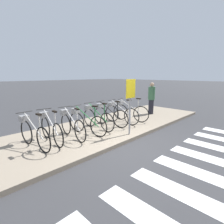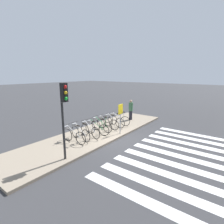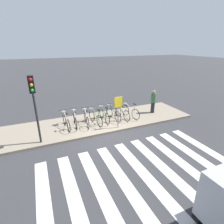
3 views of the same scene
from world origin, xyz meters
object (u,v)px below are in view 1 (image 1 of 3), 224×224
(parked_bicycle_0, at_px, (32,132))
(parked_bicycle_7, at_px, (129,111))
(parked_bicycle_2, at_px, (71,124))
(parked_bicycle_4, at_px, (96,117))
(sign_post, at_px, (130,97))
(parked_bicycle_6, at_px, (120,113))
(pedestrian, at_px, (151,98))
(parked_bicycle_3, at_px, (85,121))
(parked_bicycle_1, at_px, (50,127))
(parked_bicycle_5, at_px, (108,114))

(parked_bicycle_0, xyz_separation_m, parked_bicycle_7, (4.09, -0.07, 0.00))
(parked_bicycle_7, bearing_deg, parked_bicycle_2, -179.76)
(parked_bicycle_4, distance_m, sign_post, 1.56)
(parked_bicycle_6, height_order, pedestrian, pedestrian)
(parked_bicycle_4, xyz_separation_m, parked_bicycle_6, (1.20, -0.08, 0.00))
(parked_bicycle_3, bearing_deg, parked_bicycle_4, 14.66)
(parked_bicycle_1, distance_m, parked_bicycle_7, 3.56)
(parked_bicycle_0, relative_size, pedestrian, 1.04)
(parked_bicycle_2, height_order, sign_post, sign_post)
(parked_bicycle_0, height_order, parked_bicycle_7, same)
(parked_bicycle_0, xyz_separation_m, pedestrian, (5.97, -0.02, 0.39))
(parked_bicycle_6, bearing_deg, sign_post, -124.03)
(parked_bicycle_3, xyz_separation_m, parked_bicycle_6, (1.83, 0.08, 0.00))
(parked_bicycle_7, height_order, sign_post, sign_post)
(parked_bicycle_2, bearing_deg, pedestrian, 0.75)
(parked_bicycle_1, xyz_separation_m, pedestrian, (5.44, -0.06, 0.39))
(pedestrian, bearing_deg, parked_bicycle_4, 179.13)
(parked_bicycle_3, relative_size, parked_bicycle_5, 1.00)
(parked_bicycle_5, distance_m, parked_bicycle_6, 0.59)
(parked_bicycle_1, relative_size, pedestrian, 1.04)
(parked_bicycle_1, bearing_deg, pedestrian, -0.65)
(parked_bicycle_2, height_order, parked_bicycle_7, same)
(parked_bicycle_0, bearing_deg, sign_post, -24.38)
(parked_bicycle_7, bearing_deg, parked_bicycle_4, 176.56)
(parked_bicycle_7, xyz_separation_m, sign_post, (-1.37, -1.17, 0.81))
(parked_bicycle_0, distance_m, parked_bicycle_1, 0.53)
(parked_bicycle_5, xyz_separation_m, pedestrian, (3.03, -0.04, 0.39))
(parked_bicycle_0, height_order, parked_bicycle_2, same)
(parked_bicycle_3, xyz_separation_m, parked_bicycle_5, (1.25, 0.15, 0.00))
(parked_bicycle_1, bearing_deg, parked_bicycle_7, -1.80)
(pedestrian, xyz_separation_m, sign_post, (-3.25, -1.22, 0.42))
(parked_bicycle_5, bearing_deg, parked_bicycle_3, -172.97)
(parked_bicycle_4, bearing_deg, parked_bicycle_7, -3.44)
(parked_bicycle_1, height_order, parked_bicycle_2, same)
(pedestrian, bearing_deg, parked_bicycle_7, -178.47)
(parked_bicycle_0, distance_m, parked_bicycle_7, 4.09)
(parked_bicycle_3, relative_size, parked_bicycle_7, 1.02)
(parked_bicycle_3, bearing_deg, parked_bicycle_7, 1.43)
(parked_bicycle_5, bearing_deg, parked_bicycle_7, -4.71)
(parked_bicycle_1, relative_size, parked_bicycle_4, 1.00)
(parked_bicycle_1, distance_m, parked_bicycle_4, 1.80)
(parked_bicycle_5, bearing_deg, parked_bicycle_6, -6.86)
(parked_bicycle_5, bearing_deg, parked_bicycle_4, 178.93)
(parked_bicycle_6, relative_size, pedestrian, 1.03)
(parked_bicycle_0, distance_m, parked_bicycle_4, 2.33)
(pedestrian, bearing_deg, sign_post, -159.46)
(sign_post, bearing_deg, parked_bicycle_4, 107.15)
(parked_bicycle_6, bearing_deg, parked_bicycle_2, -179.11)
(parked_bicycle_0, height_order, pedestrian, pedestrian)
(parked_bicycle_5, bearing_deg, parked_bicycle_1, 179.59)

